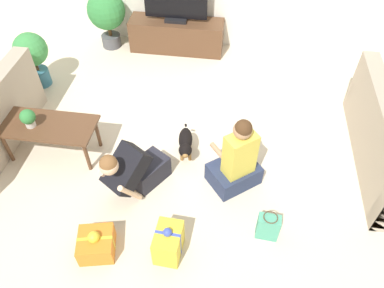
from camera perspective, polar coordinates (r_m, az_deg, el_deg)
ground_plane at (r=4.51m, az=-1.51°, el=-2.26°), size 16.00×16.00×0.00m
coffee_table at (r=4.59m, az=-21.01°, el=2.24°), size 1.09×0.50×0.47m
tv_console at (r=6.22m, az=-2.35°, el=16.20°), size 1.47×0.42×0.50m
tv at (r=5.96m, az=-2.52°, el=20.77°), size 0.96×0.20×0.67m
potted_plant_corner_left at (r=5.74m, az=-23.18°, el=12.46°), size 0.46×0.46×0.81m
potted_plant_back_left at (r=6.29m, az=-12.88°, el=18.87°), size 0.59×0.59×0.91m
person_kneeling at (r=4.02m, az=-8.83°, el=-3.90°), size 0.67×0.80×0.77m
person_sitting at (r=4.04m, az=6.81°, el=-2.70°), size 0.66×0.64×0.97m
dog at (r=4.37m, az=-1.00°, el=0.20°), size 0.21×0.56×0.36m
gift_box_a at (r=3.68m, az=-3.62°, el=-14.74°), size 0.26×0.35×0.40m
gift_box_b at (r=3.84m, az=-14.37°, el=-14.53°), size 0.40×0.40×0.31m
gift_bag_a at (r=3.85m, az=11.50°, el=-12.26°), size 0.23×0.15×0.34m
tabletop_plant at (r=4.53m, az=-23.72°, el=3.68°), size 0.17×0.17×0.22m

